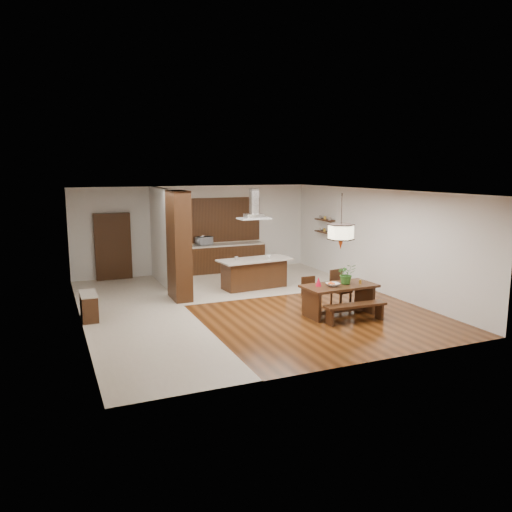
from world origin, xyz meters
name	(u,v)px	position (x,y,z in m)	size (l,w,h in m)	color
room_shell	(245,225)	(0.00, 0.00, 2.06)	(9.00, 9.04, 2.92)	#3E1F0B
tile_hallway	(137,316)	(-2.75, 0.00, 0.01)	(2.50, 9.00, 0.01)	beige
tile_kitchen	(253,281)	(1.25, 2.50, 0.01)	(5.50, 4.00, 0.01)	beige
soffit_band	(245,192)	(0.00, 0.00, 2.88)	(8.00, 9.00, 0.02)	#422110
partition_pier	(179,246)	(-1.40, 1.20, 1.45)	(0.45, 1.00, 2.90)	black
partition_stub	(161,236)	(-1.40, 3.30, 1.45)	(0.18, 2.40, 2.90)	silver
hallway_console	(89,306)	(-3.81, 0.20, 0.32)	(0.37, 0.88, 0.63)	black
hallway_doorway	(113,247)	(-2.70, 4.40, 1.05)	(1.10, 0.20, 2.10)	black
rear_counter	(227,258)	(1.00, 4.20, 0.48)	(2.60, 0.62, 0.95)	black
kitchen_window	(224,220)	(1.00, 4.46, 1.75)	(2.60, 0.08, 1.50)	#96572D
shelf_lower	(324,232)	(3.87, 2.60, 1.40)	(0.26, 0.90, 0.04)	black
shelf_upper	(325,220)	(3.87, 2.60, 1.80)	(0.26, 0.90, 0.04)	black
dining_table	(339,293)	(1.72, -1.72, 0.54)	(1.80, 0.97, 0.73)	black
dining_bench	(355,313)	(1.75, -2.36, 0.21)	(1.50, 0.33, 0.42)	black
dining_chair_left	(311,295)	(1.25, -1.21, 0.42)	(0.37, 0.37, 0.84)	black
dining_chair_right	(341,289)	(2.13, -1.16, 0.47)	(0.42, 0.42, 0.94)	black
pendant_lantern	(341,221)	(1.72, -1.72, 2.25)	(0.64, 0.64, 1.31)	#FDF3C2
foliage_plant	(347,274)	(1.93, -1.69, 0.98)	(0.44, 0.38, 0.49)	#2F6722
fruit_bowl	(333,285)	(1.50, -1.78, 0.77)	(0.31, 0.31, 0.08)	beige
napkin_cone	(318,282)	(1.20, -1.64, 0.84)	(0.14, 0.14, 0.22)	red
gold_ornament	(360,282)	(2.25, -1.80, 0.78)	(0.06, 0.06, 0.09)	gold
kitchen_island	(254,273)	(0.92, 1.59, 0.45)	(2.19, 1.12, 0.87)	black
range_hood	(254,204)	(0.92, 1.59, 2.46)	(0.90, 0.55, 0.87)	silver
island_cup	(269,256)	(1.34, 1.51, 0.92)	(0.13, 0.13, 0.10)	silver
microwave	(204,241)	(0.22, 4.22, 1.09)	(0.51, 0.35, 0.28)	#AFB1B6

